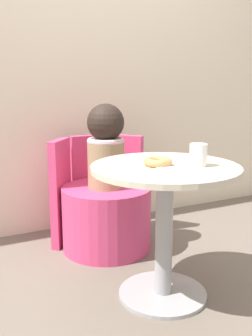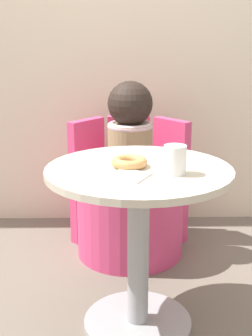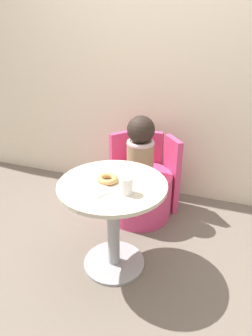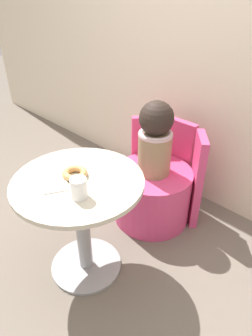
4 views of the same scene
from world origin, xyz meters
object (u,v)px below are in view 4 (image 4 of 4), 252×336
(tub_chair, at_px, (152,195))
(child_figure, at_px, (155,138))
(donut, at_px, (75,173))
(round_table, at_px, (81,208))
(cup, at_px, (79,188))

(tub_chair, bearing_deg, child_figure, 82.87)
(tub_chair, bearing_deg, donut, -91.80)
(round_table, bearing_deg, tub_chair, 91.32)
(donut, relative_size, cup, 1.28)
(round_table, xyz_separation_m, donut, (-0.03, 0.01, 0.20))
(tub_chair, height_order, cup, cup)
(round_table, height_order, tub_chair, round_table)
(round_table, distance_m, tub_chair, 0.67)
(round_table, xyz_separation_m, child_figure, (-0.01, 0.62, 0.18))
(tub_chair, bearing_deg, round_table, -88.68)
(child_figure, height_order, cup, child_figure)
(tub_chair, bearing_deg, cup, -79.44)
(tub_chair, height_order, donut, donut)
(child_figure, bearing_deg, tub_chair, -97.13)
(tub_chair, relative_size, child_figure, 1.09)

